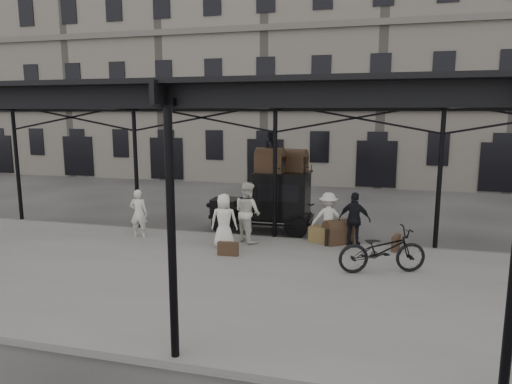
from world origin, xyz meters
TOP-DOWN VIEW (x-y plane):
  - ground at (0.00, 0.00)m, footprint 120.00×120.00m
  - platform at (0.00, -2.00)m, footprint 28.00×8.00m
  - canopy at (0.00, -1.72)m, footprint 22.50×9.00m
  - building_frontage at (0.00, 18.00)m, footprint 64.00×8.00m
  - taxi at (-0.29, 3.16)m, footprint 3.65×1.55m
  - porter_left at (-4.33, 0.87)m, footprint 0.63×0.47m
  - porter_midleft at (-0.71, 1.24)m, footprint 1.18×1.15m
  - porter_centre at (-1.23, 0.44)m, footprint 0.89×0.67m
  - porter_official at (2.60, 1.57)m, footprint 1.05×0.61m
  - porter_right at (1.77, 1.80)m, footprint 1.12×0.76m
  - bicycle at (3.40, -0.66)m, footprint 2.40×1.49m
  - porter_roof at (-0.32, 3.06)m, footprint 0.70×0.81m
  - steamer_trunk_roof_near at (-0.37, 2.91)m, footprint 1.02×0.67m
  - steamer_trunk_roof_far at (0.38, 3.36)m, footprint 1.00×0.73m
  - steamer_trunk_platform at (2.10, 1.74)m, footprint 1.02×0.95m
  - wicker_hamper at (1.52, 1.77)m, footprint 0.70×0.60m
  - suitcase_upright at (3.83, 1.45)m, footprint 0.30×0.62m
  - suitcase_flat at (-0.86, -0.32)m, footprint 0.61×0.19m

SIDE VIEW (x-z plane):
  - ground at x=0.00m, z-range 0.00..0.00m
  - platform at x=0.00m, z-range 0.00..0.15m
  - suitcase_flat at x=-0.86m, z-range 0.15..0.55m
  - suitcase_upright at x=3.83m, z-range 0.15..0.60m
  - wicker_hamper at x=1.52m, z-range 0.15..0.65m
  - steamer_trunk_platform at x=2.10m, z-range 0.15..0.79m
  - bicycle at x=3.40m, z-range 0.15..1.34m
  - porter_left at x=-4.33m, z-range 0.15..1.74m
  - porter_right at x=1.77m, z-range 0.15..1.75m
  - porter_centre at x=-1.23m, z-range 0.15..1.81m
  - porter_official at x=2.60m, z-range 0.15..1.83m
  - porter_midleft at x=-0.71m, z-range 0.15..2.07m
  - taxi at x=-0.29m, z-range 0.11..2.29m
  - steamer_trunk_roof_far at x=0.38m, z-range 2.18..2.84m
  - steamer_trunk_roof_near at x=-0.37m, z-range 2.18..2.89m
  - porter_roof at x=-0.32m, z-range 2.18..3.62m
  - canopy at x=0.00m, z-range 2.23..6.97m
  - building_frontage at x=0.00m, z-range 0.00..14.00m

